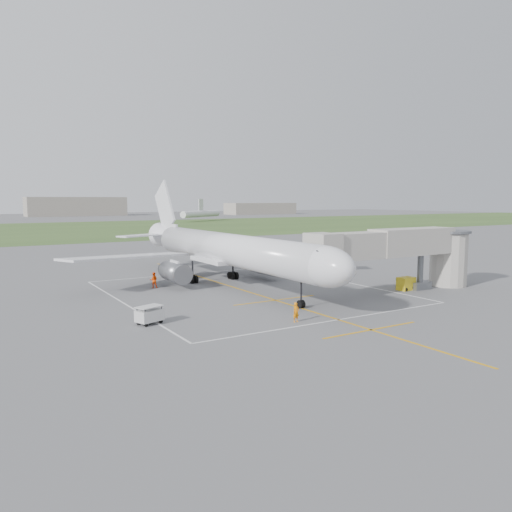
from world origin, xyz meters
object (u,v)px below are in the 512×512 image
airliner (227,250)px  jet_bridge (407,250)px  baggage_cart (149,315)px  ramp_worker_nose (296,312)px  ramp_worker_wing (154,280)px  gpu_unit (406,284)px

airliner → jet_bridge: 21.22m
baggage_cart → ramp_worker_nose: 12.48m
airliner → ramp_worker_wing: airliner is taller
airliner → ramp_worker_wing: size_ratio=24.69×
gpu_unit → ramp_worker_wing: bearing=143.1°
jet_bridge → baggage_cart: 30.62m
airliner → gpu_unit: bearing=-40.3°
airliner → baggage_cart: airliner is taller
baggage_cart → ramp_worker_wing: 17.53m
gpu_unit → ramp_worker_wing: 29.67m
jet_bridge → ramp_worker_wing: size_ratio=12.36×
ramp_worker_nose → ramp_worker_wing: bearing=97.7°
jet_bridge → airliner: bearing=137.8°
jet_bridge → ramp_worker_nose: (-19.35, -5.18, -3.89)m
jet_bridge → gpu_unit: jet_bridge is taller
baggage_cart → ramp_worker_nose: bearing=-48.4°
ramp_worker_wing → jet_bridge: bearing=164.5°
jet_bridge → ramp_worker_nose: 20.41m
baggage_cart → airliner: bearing=22.5°
gpu_unit → ramp_worker_nose: size_ratio=1.21×
jet_bridge → gpu_unit: bearing=43.2°
airliner → jet_bridge: size_ratio=2.00×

